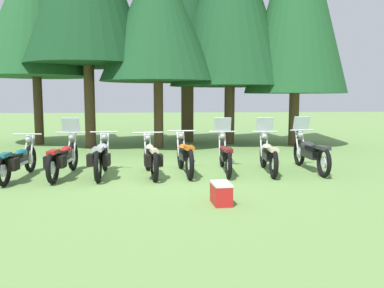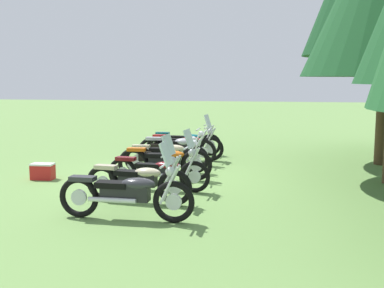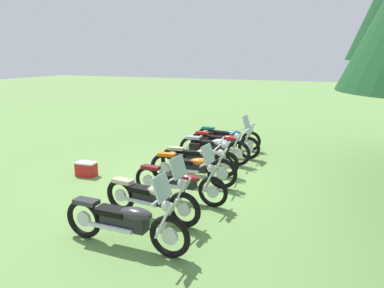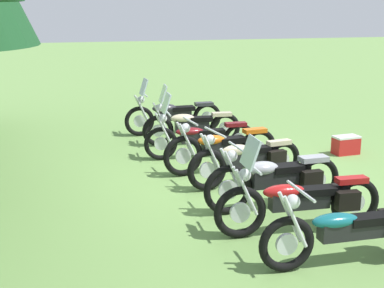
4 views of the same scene
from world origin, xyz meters
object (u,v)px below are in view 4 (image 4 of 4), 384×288
motorcycle_0 (355,229)px  motorcycle_4 (221,148)px  motorcycle_7 (172,114)px  motorcycle_5 (199,136)px  picnic_cooler (346,145)px  motorcycle_3 (248,160)px  motorcycle_6 (190,124)px  motorcycle_1 (301,200)px  motorcycle_2 (276,178)px

motorcycle_0 → motorcycle_4: size_ratio=1.03×
motorcycle_0 → motorcycle_7: bearing=-84.2°
motorcycle_5 → picnic_cooler: 3.11m
motorcycle_3 → motorcycle_6: motorcycle_6 is taller
motorcycle_5 → motorcycle_0: bearing=99.2°
picnic_cooler → motorcycle_1: bearing=140.0°
motorcycle_5 → motorcycle_1: bearing=97.7°
motorcycle_4 → motorcycle_2: bearing=90.9°
motorcycle_0 → motorcycle_1: 1.01m
motorcycle_3 → picnic_cooler: size_ratio=3.92×
motorcycle_2 → motorcycle_1: bearing=86.4°
motorcycle_5 → motorcycle_6: size_ratio=1.05×
motorcycle_3 → motorcycle_7: bearing=-92.8°
motorcycle_2 → motorcycle_6: 4.10m
motorcycle_2 → motorcycle_3: size_ratio=1.02×
motorcycle_2 → motorcycle_3: motorcycle_2 is taller
motorcycle_6 → motorcycle_7: (1.14, 0.13, 0.03)m
motorcycle_3 → motorcycle_7: 4.07m
picnic_cooler → motorcycle_5: bearing=78.9°
motorcycle_2 → motorcycle_6: (4.10, 0.16, -0.02)m
motorcycle_4 → motorcycle_0: bearing=90.7°
motorcycle_7 → motorcycle_3: bearing=94.7°
motorcycle_3 → motorcycle_6: (2.92, 0.18, 0.01)m
motorcycle_4 → motorcycle_5: bearing=-87.7°
motorcycle_6 → picnic_cooler: (-1.67, -2.91, -0.27)m
motorcycle_2 → motorcycle_5: size_ratio=0.96×
motorcycle_3 → picnic_cooler: motorcycle_3 is taller
motorcycle_0 → picnic_cooler: motorcycle_0 is taller
motorcycle_6 → motorcycle_7: motorcycle_7 is taller
motorcycle_0 → motorcycle_3: 3.07m
motorcycle_1 → motorcycle_5: bearing=-82.6°
motorcycle_1 → motorcycle_4: (2.90, 0.14, -0.00)m
motorcycle_0 → motorcycle_6: size_ratio=1.06×
motorcycle_7 → picnic_cooler: size_ratio=4.32×
motorcycle_4 → picnic_cooler: (0.43, -2.93, -0.27)m
motorcycle_7 → picnic_cooler: 4.14m
motorcycle_4 → motorcycle_6: size_ratio=1.03×
motorcycle_0 → motorcycle_4: 3.91m
motorcycle_0 → motorcycle_5: bearing=-82.6°
motorcycle_1 → motorcycle_6: size_ratio=1.08×
picnic_cooler → motorcycle_6: bearing=60.2°
motorcycle_4 → picnic_cooler: size_ratio=4.09×
motorcycle_3 → motorcycle_4: 0.85m
motorcycle_2 → motorcycle_4: size_ratio=0.98×
motorcycle_0 → motorcycle_4: motorcycle_4 is taller
motorcycle_1 → motorcycle_7: (6.13, 0.24, 0.02)m
motorcycle_1 → motorcycle_6: (5.00, 0.12, -0.00)m
motorcycle_2 → picnic_cooler: (2.43, -2.75, -0.29)m
motorcycle_6 → motorcycle_3: bearing=99.7°
motorcycle_4 → motorcycle_6: motorcycle_6 is taller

